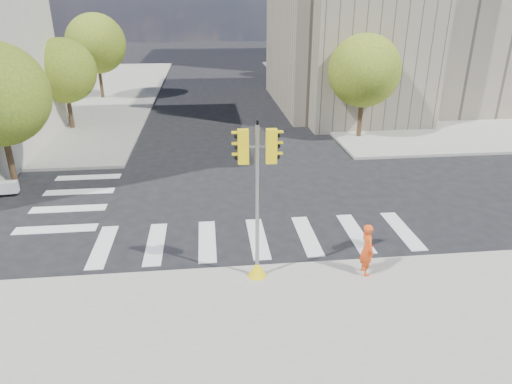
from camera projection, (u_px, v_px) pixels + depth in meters
ground at (254, 214)px, 18.16m from camera, size 160.00×160.00×0.00m
sidewalk_far_right at (432, 87)px, 43.93m from camera, size 28.00×40.00×0.15m
civic_building at (433, 8)px, 34.39m from camera, size 26.00×16.00×19.39m
tree_lw_mid at (64, 71)px, 28.45m from camera, size 4.00×4.00×5.77m
tree_lw_far at (96, 44)px, 37.30m from camera, size 4.80×4.80×6.95m
tree_re_near at (364, 71)px, 26.48m from camera, size 4.20×4.20×6.16m
tree_re_mid at (317, 46)px, 37.35m from camera, size 4.60×4.60×6.66m
tree_re_far at (291, 40)px, 48.52m from camera, size 4.00×4.00×5.88m
lamp_near at (353, 54)px, 29.99m from camera, size 0.35×0.18×8.11m
lamp_far at (307, 37)px, 42.80m from camera, size 0.35×0.18×8.11m
traffic_signal at (257, 215)px, 13.05m from camera, size 1.07×0.56×4.80m
photographer at (367, 249)px, 13.68m from camera, size 0.44×0.63×1.65m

